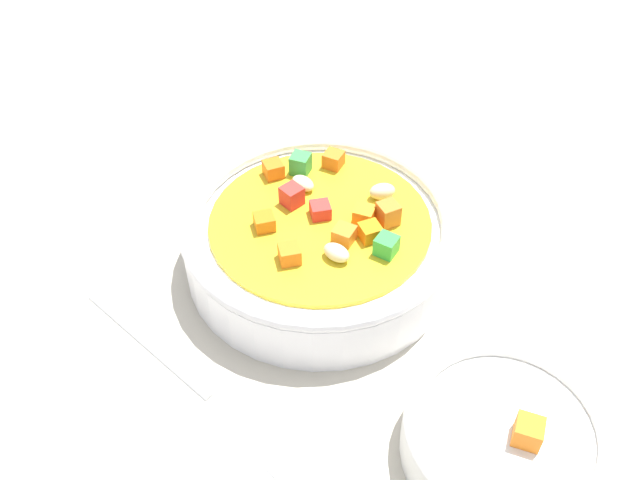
% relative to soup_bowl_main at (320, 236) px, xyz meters
% --- Properties ---
extents(ground_plane, '(1.40, 1.40, 0.02)m').
position_rel_soup_bowl_main_xyz_m(ground_plane, '(0.00, -0.00, -0.04)').
color(ground_plane, '#BAB2A0').
extents(soup_bowl_main, '(0.21, 0.21, 0.06)m').
position_rel_soup_bowl_main_xyz_m(soup_bowl_main, '(0.00, 0.00, 0.00)').
color(soup_bowl_main, white).
rests_on(soup_bowl_main, ground_plane).
extents(spoon, '(0.15, 0.18, 0.01)m').
position_rel_soup_bowl_main_xyz_m(spoon, '(0.13, -0.06, -0.03)').
color(spoon, silver).
rests_on(spoon, ground_plane).
extents(side_bowl_small, '(0.12, 0.12, 0.05)m').
position_rel_soup_bowl_main_xyz_m(side_bowl_small, '(0.16, 0.12, -0.01)').
color(side_bowl_small, white).
rests_on(side_bowl_small, ground_plane).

